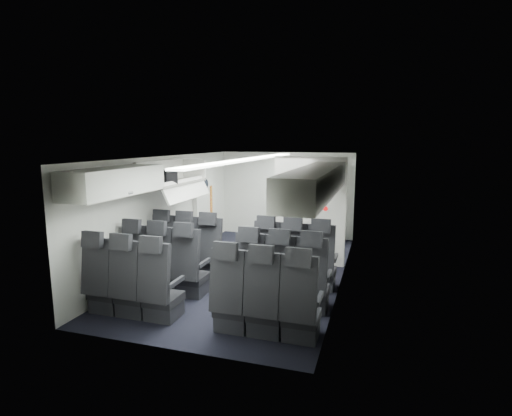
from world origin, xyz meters
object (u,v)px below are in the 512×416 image
Objects in this scene: seat_row_mid at (221,275)px; galley_unit at (322,203)px; seat_row_front at (240,258)px; flight_attendant at (287,216)px; seat_row_rear at (195,296)px; boarding_door at (204,205)px; carry_on_bag at (163,177)px.

galley_unit is (0.95, 4.15, 0.55)m from seat_row_mid.
flight_attendant reaches higher than seat_row_front.
seat_row_rear is (0.00, -1.80, 0.00)m from seat_row_front.
flight_attendant is at bearing -114.98° from galley_unit.
boarding_door is at bearing 112.87° from seat_row_rear.
flight_attendant is (2.01, -0.07, -0.14)m from boarding_door.
seat_row_front and seat_row_rear have the same top height.
seat_row_rear is 5.17m from galley_unit.
seat_row_rear is at bearing -100.65° from galley_unit.
galley_unit is at bearing 24.28° from boarding_door.
seat_row_mid is at bearing -90.00° from seat_row_front.
seat_row_mid and seat_row_rear have the same top height.
seat_row_mid is 8.01× the size of carry_on_bag.
carry_on_bag reaches higher than seat_row_rear.
seat_row_mid is at bearing -17.44° from carry_on_bag.
seat_row_rear is at bearing -67.13° from boarding_door.
carry_on_bag is (-2.37, -3.32, 0.85)m from galley_unit.
seat_row_mid is 1.79× the size of boarding_door.
seat_row_front is 1.00× the size of seat_row_mid.
carry_on_bag is at bearing 149.58° from seat_row_mid.
seat_row_rear is 1.79× the size of boarding_door.
galley_unit reaches higher than seat_row_rear.
seat_row_mid is at bearing -102.88° from galley_unit.
galley_unit is at bearing 79.35° from seat_row_rear.
seat_row_front is 0.90m from seat_row_mid.
seat_row_front is 2.71m from boarding_door.
carry_on_bag is (-1.42, 0.83, 1.40)m from seat_row_mid.
boarding_door is (-1.64, 2.09, 0.55)m from seat_row_front.
seat_row_rear is at bearing -37.72° from carry_on_bag.
seat_row_rear is 3.86m from flight_attendant.
seat_row_front is at bearing 90.00° from seat_row_rear.
carry_on_bag is at bearing 129.31° from seat_row_rear.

